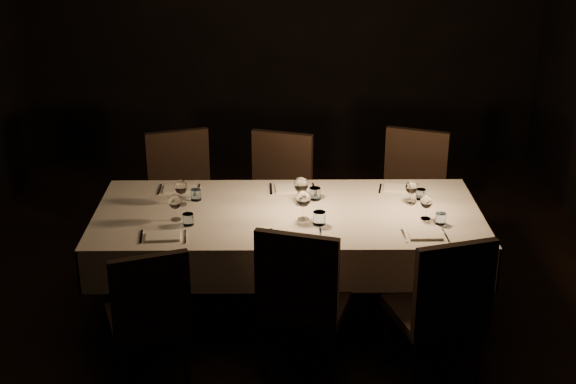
{
  "coord_description": "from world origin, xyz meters",
  "views": [
    {
      "loc": [
        -0.05,
        -4.78,
        2.88
      ],
      "look_at": [
        0.0,
        0.0,
        0.9
      ],
      "focal_mm": 50.0,
      "sensor_mm": 36.0,
      "label": 1
    }
  ],
  "objects_px": {
    "chair_far_left": "(182,192)",
    "chair_near_center": "(302,296)",
    "chair_far_right": "(411,191)",
    "dining_table": "(288,222)",
    "chair_far_center": "(278,193)",
    "chair_near_left": "(149,312)",
    "chair_near_right": "(442,306)"
  },
  "relations": [
    {
      "from": "chair_near_center",
      "to": "chair_far_left",
      "type": "height_order",
      "value": "same"
    },
    {
      "from": "chair_far_left",
      "to": "chair_far_center",
      "type": "height_order",
      "value": "chair_far_left"
    },
    {
      "from": "dining_table",
      "to": "chair_near_center",
      "type": "xyz_separation_m",
      "value": [
        0.07,
        -0.73,
        -0.14
      ]
    },
    {
      "from": "dining_table",
      "to": "chair_far_center",
      "type": "height_order",
      "value": "chair_far_center"
    },
    {
      "from": "chair_far_right",
      "to": "chair_far_center",
      "type": "bearing_deg",
      "value": -159.35
    },
    {
      "from": "chair_near_left",
      "to": "chair_near_right",
      "type": "xyz_separation_m",
      "value": [
        1.67,
        -0.01,
        0.03
      ]
    },
    {
      "from": "dining_table",
      "to": "chair_far_left",
      "type": "distance_m",
      "value": 1.17
    },
    {
      "from": "dining_table",
      "to": "chair_near_center",
      "type": "bearing_deg",
      "value": -84.19
    },
    {
      "from": "chair_near_right",
      "to": "chair_near_left",
      "type": "bearing_deg",
      "value": -16.35
    },
    {
      "from": "chair_near_left",
      "to": "dining_table",
      "type": "bearing_deg",
      "value": -153.02
    },
    {
      "from": "chair_near_left",
      "to": "chair_near_right",
      "type": "height_order",
      "value": "chair_near_right"
    },
    {
      "from": "chair_far_right",
      "to": "chair_near_left",
      "type": "bearing_deg",
      "value": -115.3
    },
    {
      "from": "chair_near_left",
      "to": "chair_far_left",
      "type": "distance_m",
      "value": 1.68
    },
    {
      "from": "chair_near_right",
      "to": "dining_table",
      "type": "bearing_deg",
      "value": -60.0
    },
    {
      "from": "chair_far_left",
      "to": "chair_near_left",
      "type": "bearing_deg",
      "value": -107.97
    },
    {
      "from": "chair_near_right",
      "to": "chair_far_right",
      "type": "relative_size",
      "value": 0.98
    },
    {
      "from": "dining_table",
      "to": "chair_far_right",
      "type": "bearing_deg",
      "value": 41.82
    },
    {
      "from": "chair_near_left",
      "to": "chair_far_left",
      "type": "xyz_separation_m",
      "value": [
        0.0,
        1.68,
        0.04
      ]
    },
    {
      "from": "dining_table",
      "to": "chair_near_left",
      "type": "distance_m",
      "value": 1.16
    },
    {
      "from": "chair_near_left",
      "to": "chair_far_center",
      "type": "distance_m",
      "value": 1.83
    },
    {
      "from": "dining_table",
      "to": "chair_near_left",
      "type": "height_order",
      "value": "chair_near_left"
    },
    {
      "from": "chair_near_right",
      "to": "chair_far_left",
      "type": "bearing_deg",
      "value": -61.47
    },
    {
      "from": "chair_near_left",
      "to": "chair_far_right",
      "type": "bearing_deg",
      "value": -155.22
    },
    {
      "from": "dining_table",
      "to": "chair_near_center",
      "type": "relative_size",
      "value": 2.51
    },
    {
      "from": "chair_near_right",
      "to": "chair_far_right",
      "type": "xyz_separation_m",
      "value": [
        0.08,
        1.68,
        0.01
      ]
    },
    {
      "from": "chair_far_left",
      "to": "chair_far_right",
      "type": "bearing_deg",
      "value": -17.81
    },
    {
      "from": "chair_far_left",
      "to": "chair_near_center",
      "type": "bearing_deg",
      "value": -79.0
    },
    {
      "from": "chair_near_left",
      "to": "chair_far_left",
      "type": "bearing_deg",
      "value": -109.17
    },
    {
      "from": "chair_far_center",
      "to": "chair_far_right",
      "type": "height_order",
      "value": "chair_far_right"
    },
    {
      "from": "dining_table",
      "to": "chair_near_right",
      "type": "relative_size",
      "value": 2.55
    },
    {
      "from": "chair_near_left",
      "to": "chair_near_center",
      "type": "relative_size",
      "value": 0.91
    },
    {
      "from": "chair_near_right",
      "to": "chair_far_left",
      "type": "height_order",
      "value": "chair_far_left"
    }
  ]
}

